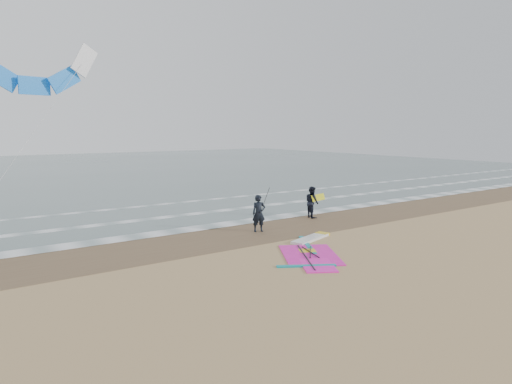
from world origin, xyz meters
TOP-DOWN VIEW (x-y plane):
  - ground at (0.00, 0.00)m, footprint 120.00×120.00m
  - sea_water at (0.00, 48.00)m, footprint 120.00×80.00m
  - wet_sand_band at (0.00, 6.00)m, footprint 120.00×5.00m
  - foam_waterline at (0.00, 10.44)m, footprint 120.00×9.15m
  - windsurf_rig at (0.18, 1.43)m, footprint 5.42×5.14m
  - person_standing at (0.45, 5.75)m, footprint 0.80×0.65m
  - person_walking at (5.22, 7.03)m, footprint 0.87×1.03m
  - held_pole at (0.75, 5.75)m, footprint 0.17×0.86m
  - carried_kiteboard at (5.62, 6.93)m, footprint 1.30×0.51m
  - surf_kite at (-8.32, 13.94)m, footprint 6.96×3.62m

SIDE VIEW (x-z plane):
  - ground at x=0.00m, z-range 0.00..0.00m
  - wet_sand_band at x=0.00m, z-range 0.00..0.01m
  - sea_water at x=0.00m, z-range 0.00..0.02m
  - foam_waterline at x=0.00m, z-range 0.02..0.04m
  - windsurf_rig at x=0.18m, z-range -0.03..0.10m
  - person_walking at x=5.22m, z-range 0.00..1.87m
  - person_standing at x=0.45m, z-range 0.00..1.91m
  - carried_kiteboard at x=5.62m, z-range 0.99..1.38m
  - held_pole at x=0.75m, z-range 0.49..2.31m
  - surf_kite at x=-8.32m, z-range 3.83..12.66m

